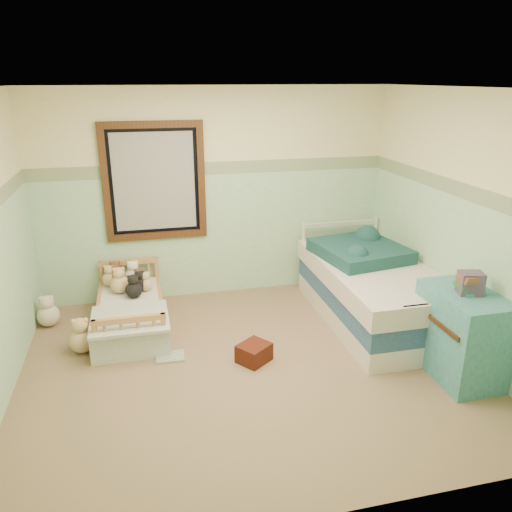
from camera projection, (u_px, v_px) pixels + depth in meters
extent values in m
cube|color=olive|center=(248.00, 366.00, 4.75)|extent=(4.20, 3.60, 0.02)
cube|color=white|center=(246.00, 87.00, 3.90)|extent=(4.20, 3.60, 0.02)
cube|color=beige|center=(215.00, 195.00, 5.97)|extent=(4.20, 0.04, 2.50)
cube|color=beige|center=(320.00, 341.00, 2.68)|extent=(4.20, 0.04, 2.50)
cube|color=beige|center=(461.00, 225.00, 4.78)|extent=(0.04, 3.60, 2.50)
cube|color=#95C796|center=(216.00, 235.00, 6.13)|extent=(4.20, 0.01, 1.50)
cube|color=#3C643C|center=(214.00, 168.00, 5.85)|extent=(4.20, 0.01, 0.15)
cube|color=black|center=(154.00, 182.00, 5.72)|extent=(1.16, 0.06, 1.36)
cube|color=#BBBBB3|center=(154.00, 182.00, 5.72)|extent=(0.92, 0.01, 1.12)
cube|color=#BA8545|center=(131.00, 320.00, 5.44)|extent=(0.70, 1.39, 0.18)
cube|color=silver|center=(130.00, 307.00, 5.39)|extent=(0.64, 1.33, 0.12)
cube|color=#93AFE0|center=(130.00, 319.00, 4.97)|extent=(0.76, 0.70, 0.03)
sphere|color=brown|center=(116.00, 279.00, 5.77)|extent=(0.18, 0.18, 0.18)
sphere|color=white|center=(133.00, 276.00, 5.81)|extent=(0.20, 0.20, 0.20)
sphere|color=#DAB780|center=(120.00, 284.00, 5.57)|extent=(0.21, 0.21, 0.21)
sphere|color=black|center=(141.00, 284.00, 5.63)|extent=(0.16, 0.16, 0.16)
sphere|color=beige|center=(49.00, 316.00, 5.47)|extent=(0.24, 0.24, 0.24)
sphere|color=#DAB780|center=(82.00, 340.00, 4.95)|extent=(0.25, 0.25, 0.25)
cube|color=white|center=(371.00, 311.00, 5.60)|extent=(1.03, 2.06, 0.22)
cube|color=navy|center=(373.00, 293.00, 5.52)|extent=(1.03, 2.06, 0.22)
cube|color=silver|center=(374.00, 275.00, 5.45)|extent=(1.07, 2.10, 0.22)
cube|color=#113431|center=(360.00, 251.00, 5.65)|extent=(1.02, 1.06, 0.14)
cube|color=#297071|center=(461.00, 334.00, 4.49)|extent=(0.51, 0.81, 0.81)
cube|color=brown|center=(471.00, 283.00, 4.30)|extent=(0.23, 0.20, 0.20)
cube|color=maroon|center=(254.00, 353.00, 4.79)|extent=(0.38, 0.37, 0.18)
cube|color=yellow|center=(170.00, 357.00, 4.87)|extent=(0.28, 0.22, 0.02)
sphere|color=black|center=(134.00, 290.00, 5.46)|extent=(0.18, 0.18, 0.18)
sphere|color=#DAB780|center=(146.00, 284.00, 5.64)|extent=(0.16, 0.16, 0.16)
sphere|color=brown|center=(116.00, 277.00, 5.80)|extent=(0.20, 0.20, 0.20)
sphere|color=#DAB780|center=(110.00, 279.00, 5.75)|extent=(0.18, 0.18, 0.18)
sphere|color=brown|center=(140.00, 281.00, 5.71)|extent=(0.16, 0.16, 0.16)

